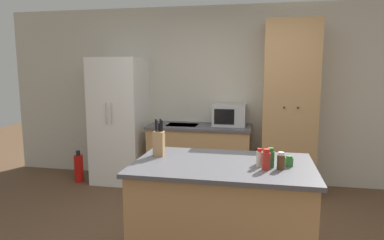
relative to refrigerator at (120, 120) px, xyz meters
The scene contains 14 objects.
wall_back 1.74m from the refrigerator, 12.41° to the left, with size 7.20×0.06×2.60m.
refrigerator is the anchor object (origin of this frame).
back_counter 1.31m from the refrigerator, ahead, with size 1.47×0.65×0.89m.
pantry_cabinet 2.45m from the refrigerator, ahead, with size 0.70×0.64×2.32m.
kitchen_island 2.77m from the refrigerator, 49.24° to the right, with size 1.44×0.91×0.94m.
microwave 1.64m from the refrigerator, ahead, with size 0.46×0.40×0.30m.
knife_block 2.30m from the refrigerator, 58.23° to the right, with size 0.09×0.08×0.32m.
spice_bottle_tall_dark 3.10m from the refrigerator, 44.13° to the right, with size 0.06×0.06×0.13m.
spice_bottle_short_red 3.09m from the refrigerator, 41.90° to the right, with size 0.06×0.06×0.08m.
spice_bottle_amber_oil 2.90m from the refrigerator, 44.55° to the right, with size 0.04×0.04×0.13m.
spice_bottle_green_herb 3.05m from the refrigerator, 46.00° to the right, with size 0.06×0.06×0.16m.
spice_bottle_pale_salt 3.02m from the refrigerator, 44.61° to the right, with size 0.06×0.06×0.15m.
spice_bottle_orange_cap 2.96m from the refrigerator, 45.73° to the right, with size 0.05×0.05×0.14m.
fire_extinguisher 0.95m from the refrigerator, 161.56° to the right, with size 0.13×0.13×0.48m.
Camera 1 is at (0.41, -2.78, 1.69)m, focal length 32.00 mm.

